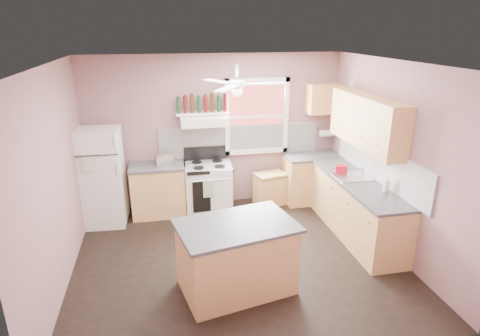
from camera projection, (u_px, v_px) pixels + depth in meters
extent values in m
plane|color=black|center=(237.00, 258.00, 5.73)|extent=(4.50, 4.50, 0.00)
plane|color=white|center=(237.00, 63.00, 4.82)|extent=(4.50, 4.50, 0.00)
cube|color=#865E60|center=(215.00, 131.00, 7.14)|extent=(4.50, 0.05, 2.70)
cube|color=#865E60|center=(393.00, 158.00, 5.71)|extent=(0.05, 4.00, 2.70)
cube|color=#865E60|center=(53.00, 182.00, 4.84)|extent=(0.05, 4.00, 2.70)
cube|color=white|center=(240.00, 140.00, 7.25)|extent=(2.90, 0.03, 0.55)
cube|color=white|center=(379.00, 163.00, 6.04)|extent=(0.03, 2.60, 0.55)
cube|color=maroon|center=(257.00, 116.00, 7.16)|extent=(1.00, 0.02, 1.20)
cube|color=white|center=(257.00, 117.00, 7.14)|extent=(1.16, 0.07, 1.36)
cube|color=white|center=(102.00, 177.00, 6.52)|extent=(0.71, 0.70, 1.60)
cube|color=tan|center=(158.00, 191.00, 6.95)|extent=(0.90, 0.60, 0.86)
cube|color=#404042|center=(157.00, 166.00, 6.80)|extent=(0.92, 0.62, 0.04)
cube|color=silver|center=(164.00, 159.00, 6.80)|extent=(0.31, 0.23, 0.18)
cube|color=white|center=(209.00, 188.00, 7.07)|extent=(0.84, 0.70, 0.86)
cube|color=white|center=(203.00, 121.00, 6.76)|extent=(0.78, 0.50, 0.14)
cube|color=white|center=(202.00, 113.00, 6.83)|extent=(0.90, 0.26, 0.03)
cube|color=tan|center=(270.00, 190.00, 7.38)|extent=(0.60, 0.46, 0.53)
cube|color=tan|center=(311.00, 179.00, 7.49)|extent=(1.00, 0.60, 0.86)
cube|color=tan|center=(356.00, 210.00, 6.23)|extent=(0.60, 2.20, 0.86)
cube|color=#404042|center=(313.00, 156.00, 7.34)|extent=(1.02, 0.62, 0.04)
cube|color=#404042|center=(359.00, 183.00, 6.08)|extent=(0.62, 2.22, 0.04)
cube|color=silver|center=(353.00, 177.00, 6.26)|extent=(0.55, 0.45, 0.03)
cylinder|color=silver|center=(362.00, 172.00, 6.27)|extent=(0.03, 0.03, 0.14)
cube|color=tan|center=(367.00, 121.00, 5.99)|extent=(0.33, 1.80, 0.76)
cube|color=tan|center=(324.00, 99.00, 7.15)|extent=(0.60, 0.33, 0.52)
cylinder|color=white|center=(327.00, 133.00, 7.42)|extent=(0.26, 0.12, 0.12)
cube|color=tan|center=(237.00, 258.00, 4.92)|extent=(1.45, 1.07, 0.86)
cube|color=#404042|center=(237.00, 226.00, 4.77)|extent=(1.54, 1.17, 0.04)
cylinder|color=white|center=(237.00, 84.00, 4.91)|extent=(0.20, 0.20, 0.08)
imported|color=silver|center=(387.00, 184.00, 5.67)|extent=(0.12, 0.12, 0.23)
cube|color=#AB0E1D|center=(341.00, 168.00, 6.48)|extent=(0.21, 0.17, 0.10)
cylinder|color=#143819|center=(178.00, 105.00, 6.71)|extent=(0.06, 0.06, 0.27)
cylinder|color=#590F0F|center=(185.00, 105.00, 6.73)|extent=(0.06, 0.06, 0.29)
cylinder|color=#3F230F|center=(192.00, 104.00, 6.74)|extent=(0.06, 0.06, 0.31)
cylinder|color=#143819|center=(199.00, 105.00, 6.77)|extent=(0.06, 0.06, 0.27)
cylinder|color=#590F0F|center=(206.00, 104.00, 6.79)|extent=(0.06, 0.06, 0.29)
cylinder|color=#3F230F|center=(212.00, 103.00, 6.81)|extent=(0.06, 0.06, 0.31)
cylinder|color=#143819|center=(219.00, 104.00, 6.84)|extent=(0.06, 0.06, 0.27)
cylinder|color=#590F0F|center=(225.00, 103.00, 6.86)|extent=(0.06, 0.06, 0.29)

